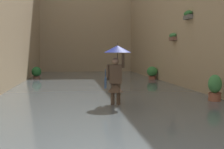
# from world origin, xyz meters

# --- Properties ---
(ground_plane) EXTENTS (62.33, 62.33, 0.00)m
(ground_plane) POSITION_xyz_m (0.00, -12.47, 0.00)
(ground_plane) COLOR #605B56
(flood_water) EXTENTS (8.64, 30.93, 0.13)m
(flood_water) POSITION_xyz_m (0.00, -12.47, 0.07)
(flood_water) COLOR #515B60
(flood_water) RESTS_ON ground_plane
(building_facade_far) EXTENTS (11.44, 1.80, 11.07)m
(building_facade_far) POSITION_xyz_m (0.00, -25.83, 5.53)
(building_facade_far) COLOR tan
(building_facade_far) RESTS_ON ground_plane
(person_wading) EXTENTS (0.86, 0.86, 2.02)m
(person_wading) POSITION_xyz_m (-0.13, -6.79, 1.32)
(person_wading) COLOR #4C4233
(person_wading) RESTS_ON ground_plane
(potted_plant_mid_right) EXTENTS (0.60, 0.60, 0.88)m
(potted_plant_mid_right) POSITION_xyz_m (3.44, -17.59, 0.49)
(potted_plant_mid_right) COLOR brown
(potted_plant_mid_right) RESTS_ON ground_plane
(potted_plant_near_left) EXTENTS (0.64, 0.64, 0.91)m
(potted_plant_near_left) POSITION_xyz_m (-3.60, -16.06, 0.52)
(potted_plant_near_left) COLOR brown
(potted_plant_near_left) RESTS_ON ground_plane
(potted_plant_mid_left) EXTENTS (0.45, 0.45, 1.01)m
(potted_plant_mid_left) POSITION_xyz_m (-3.49, -7.16, 0.52)
(potted_plant_mid_left) COLOR #9E563D
(potted_plant_mid_left) RESTS_ON ground_plane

